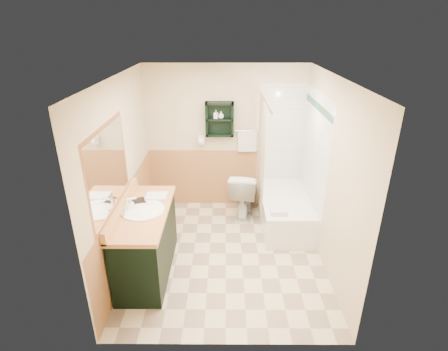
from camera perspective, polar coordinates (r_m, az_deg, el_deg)
floor at (r=5.00m, az=0.27°, el=-12.62°), size 3.00×3.00×0.00m
back_wall at (r=5.82m, az=0.30°, el=6.12°), size 2.60×0.04×2.40m
left_wall at (r=4.59m, az=-16.42°, el=0.10°), size 0.04×3.00×2.40m
right_wall at (r=4.59m, az=17.01°, el=0.03°), size 0.04×3.00×2.40m
ceiling at (r=4.06m, az=0.33°, el=16.03°), size 2.60×3.00×0.04m
wainscot_left at (r=4.89m, az=-15.08°, el=-7.43°), size 2.98×2.98×1.00m
wainscot_back at (r=6.04m, az=0.29°, el=-0.33°), size 2.58×2.58×1.00m
mirror_frame at (r=3.98m, az=-18.31°, el=0.86°), size 1.30×1.30×1.00m
mirror_glass at (r=3.98m, az=-18.25°, el=0.86°), size 1.20×1.20×0.90m
tile_right at (r=5.30m, az=14.27°, el=1.82°), size 1.50×1.50×2.10m
tile_back at (r=5.91m, az=10.31°, el=4.48°), size 0.95×0.95×2.10m
tile_accent at (r=5.05m, az=15.14°, el=10.79°), size 1.50×1.50×0.10m
wall_shelf at (r=5.61m, az=-0.73°, el=9.16°), size 0.45×0.15×0.55m
hair_dryer at (r=5.75m, az=-3.71°, el=5.84°), size 0.10×0.24×0.18m
towel_bar at (r=5.72m, az=3.84°, el=7.31°), size 0.40×0.06×0.40m
curtain_rod at (r=4.90m, az=6.68°, el=12.25°), size 0.03×1.60×0.03m
shower_curtain at (r=5.30m, az=6.05°, el=3.60°), size 1.05×1.05×1.70m
vanity at (r=4.56m, az=-12.54°, el=-10.48°), size 0.59×1.40×0.89m
bathtub at (r=5.63m, az=9.78°, el=-5.50°), size 0.73×1.50×0.49m
toilet at (r=5.76m, az=3.29°, el=-2.91°), size 0.56×0.84×0.76m
counter_towel at (r=4.59m, az=-10.97°, el=-3.37°), size 0.27×0.21×0.04m
vanity_book at (r=4.49m, az=-14.72°, el=-3.29°), size 0.14×0.08×0.20m
tub_towel at (r=5.00m, az=8.90°, el=-5.77°), size 0.23×0.19×0.07m
soap_bottle_a at (r=5.60m, az=-1.31°, el=9.60°), size 0.09×0.14×0.06m
soap_bottle_b at (r=5.59m, az=-0.49°, el=9.74°), size 0.12×0.13×0.09m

